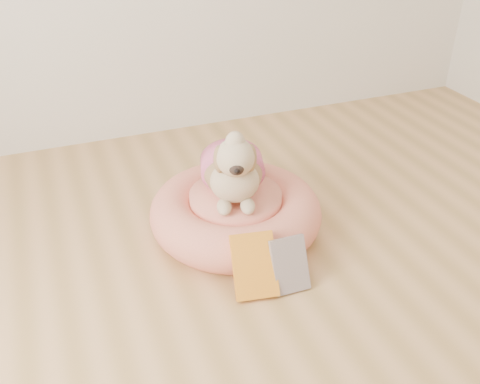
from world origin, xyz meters
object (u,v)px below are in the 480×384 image
object	(u,v)px
pet_bed	(236,212)
book_white	(290,265)
dog	(233,156)
book_yellow	(254,265)

from	to	relation	value
pet_bed	book_white	bearing A→B (deg)	-82.01
dog	book_yellow	distance (m)	0.45
pet_bed	dog	world-z (taller)	dog
dog	book_yellow	bearing A→B (deg)	-82.77
dog	pet_bed	bearing A→B (deg)	-49.29
pet_bed	dog	size ratio (longest dim) A/B	1.57
pet_bed	book_yellow	distance (m)	0.37
pet_bed	dog	bearing A→B (deg)	114.03
dog	book_white	world-z (taller)	dog
book_white	pet_bed	bearing A→B (deg)	98.79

